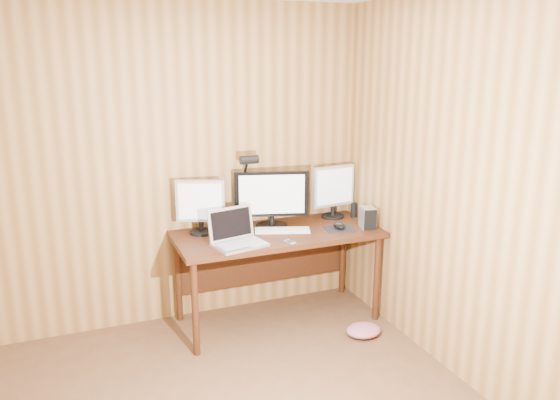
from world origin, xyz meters
TOP-DOWN VIEW (x-y plane):
  - room_shell at (0.00, 0.00)m, footprint 4.00×4.00m
  - desk at (0.93, 1.70)m, footprint 1.60×0.70m
  - monitor_center at (0.93, 1.76)m, footprint 0.57×0.26m
  - monitor_left at (0.37, 1.81)m, footprint 0.36×0.18m
  - monitor_right at (1.51, 1.83)m, footprint 0.40×0.19m
  - laptop at (0.54, 1.47)m, footprint 0.42×0.35m
  - keyboard at (0.97, 1.63)m, footprint 0.45×0.27m
  - mousepad at (1.41, 1.51)m, footprint 0.25×0.22m
  - mouse at (1.41, 1.51)m, footprint 0.11×0.14m
  - hard_drive at (1.64, 1.46)m, footprint 0.14×0.17m
  - phone at (0.92, 1.36)m, footprint 0.06×0.10m
  - speaker at (1.68, 1.77)m, footprint 0.05×0.05m
  - desk_lamp at (0.76, 1.86)m, footprint 0.14×0.21m
  - fabric_pile at (1.44, 1.13)m, footprint 0.28×0.23m

SIDE VIEW (x-z plane):
  - fabric_pile at x=1.44m, z-range 0.00..0.09m
  - desk at x=0.93m, z-range 0.25..1.00m
  - mousepad at x=1.41m, z-range 0.75..0.75m
  - phone at x=0.92m, z-range 0.75..0.76m
  - keyboard at x=0.97m, z-range 0.75..0.77m
  - mouse at x=1.41m, z-range 0.75..0.80m
  - speaker at x=1.68m, z-range 0.75..0.87m
  - laptop at x=0.54m, z-range 0.68..0.95m
  - hard_drive at x=1.64m, z-range 0.75..0.92m
  - monitor_left at x=0.37m, z-range 0.77..1.19m
  - monitor_center at x=0.93m, z-range 0.76..1.22m
  - monitor_right at x=1.51m, z-range 0.77..1.21m
  - desk_lamp at x=0.76m, z-range 0.82..1.45m
  - room_shell at x=0.00m, z-range -0.75..3.25m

